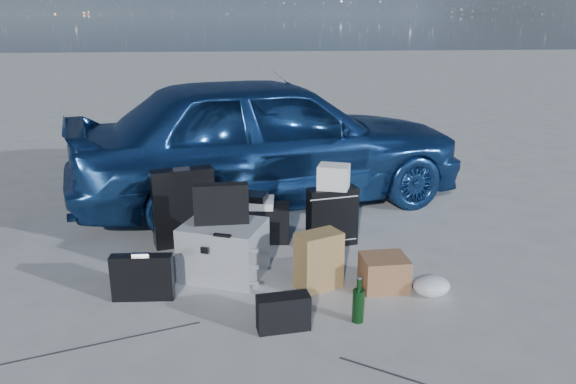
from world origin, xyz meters
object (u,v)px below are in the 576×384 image
(car, at_px, (269,139))
(suitcase_right, at_px, (332,217))
(duffel_bag, at_px, (253,222))
(cardboard_box, at_px, (384,272))
(briefcase, at_px, (142,277))
(green_bottle, at_px, (358,300))
(pelican_case, at_px, (224,250))
(suitcase_left, at_px, (183,207))

(car, height_order, suitcase_right, car)
(car, distance_m, duffel_bag, 1.27)
(cardboard_box, bearing_deg, duffel_bag, 132.09)
(car, bearing_deg, suitcase_right, -173.98)
(briefcase, bearing_deg, car, 66.67)
(duffel_bag, height_order, green_bottle, duffel_bag)
(car, relative_size, suitcase_right, 7.85)
(pelican_case, xyz_separation_m, suitcase_left, (-0.38, 0.72, 0.14))
(suitcase_left, bearing_deg, green_bottle, -65.00)
(pelican_case, xyz_separation_m, duffel_bag, (0.26, 0.75, -0.05))
(suitcase_left, height_order, suitcase_right, suitcase_left)
(suitcase_right, bearing_deg, pelican_case, -162.45)
(suitcase_left, xyz_separation_m, cardboard_box, (1.64, -1.06, -0.23))
(briefcase, height_order, cardboard_box, briefcase)
(briefcase, distance_m, green_bottle, 1.62)
(duffel_bag, relative_size, green_bottle, 2.08)
(suitcase_left, relative_size, cardboard_box, 2.09)
(car, height_order, duffel_bag, car)
(car, xyz_separation_m, suitcase_right, (0.50, -1.30, -0.46))
(car, height_order, suitcase_left, car)
(briefcase, bearing_deg, pelican_case, 33.71)
(suitcase_left, distance_m, cardboard_box, 1.97)
(cardboard_box, bearing_deg, pelican_case, 164.50)
(suitcase_right, height_order, duffel_bag, suitcase_right)
(suitcase_right, height_order, cardboard_box, suitcase_right)
(pelican_case, relative_size, cardboard_box, 1.79)
(suitcase_right, distance_m, green_bottle, 1.40)
(car, distance_m, briefcase, 2.54)
(suitcase_right, bearing_deg, briefcase, -161.93)
(pelican_case, distance_m, briefcase, 0.71)
(briefcase, bearing_deg, suitcase_left, 81.25)
(car, distance_m, suitcase_left, 1.49)
(pelican_case, bearing_deg, duffel_bag, 92.39)
(suitcase_left, distance_m, suitcase_right, 1.39)
(green_bottle, bearing_deg, car, 99.47)
(pelican_case, xyz_separation_m, cardboard_box, (1.26, -0.35, -0.10))
(briefcase, bearing_deg, suitcase_right, 32.85)
(car, bearing_deg, green_bottle, 174.54)
(cardboard_box, xyz_separation_m, green_bottle, (-0.31, -0.49, 0.03))
(green_bottle, bearing_deg, briefcase, 162.93)
(briefcase, xyz_separation_m, cardboard_box, (1.86, 0.01, -0.05))
(briefcase, height_order, suitcase_right, suitcase_right)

